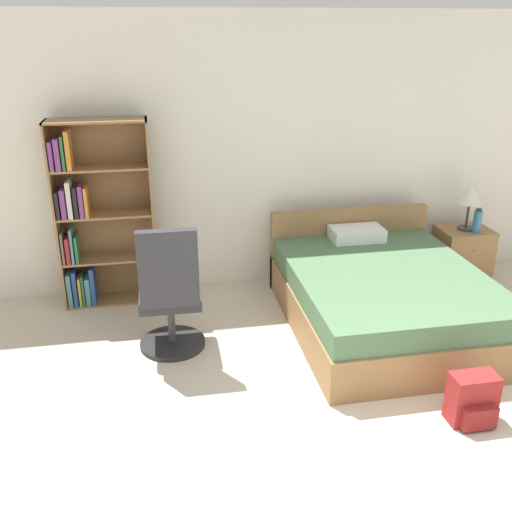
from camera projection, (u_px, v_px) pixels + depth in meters
wall_back at (293, 153)px, 5.54m from camera, size 9.00×0.06×2.60m
bookshelf at (94, 219)px, 5.16m from camera, size 0.87×0.29×1.72m
bed at (382, 295)px, 4.96m from camera, size 1.59×2.00×0.79m
office_chair at (170, 297)px, 4.44m from camera, size 0.54×0.59×1.11m
nightstand at (462, 253)px, 5.91m from camera, size 0.51×0.44×0.53m
table_lamp at (470, 196)px, 5.67m from camera, size 0.25×0.25×0.47m
water_bottle at (477, 221)px, 5.68m from camera, size 0.08×0.08×0.24m
backpack_red at (473, 400)px, 3.76m from camera, size 0.30×0.23×0.35m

